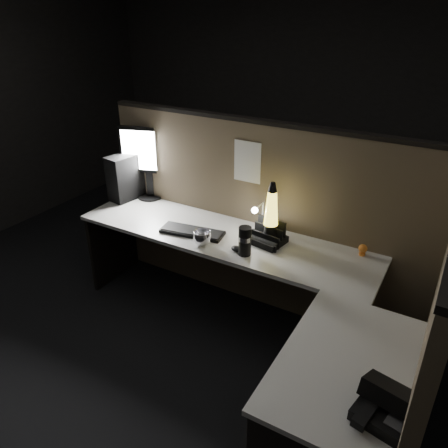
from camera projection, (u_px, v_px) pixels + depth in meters
The scene contains 17 objects.
floor at pixel (198, 368), 3.02m from camera, with size 6.00×6.00×0.00m, color black.
room_shell at pixel (190, 140), 2.28m from camera, with size 6.00×6.00×6.00m.
partition_back at pixel (261, 220), 3.40m from camera, with size 2.66×0.06×1.50m, color brown.
partition_right at pixel (430, 344), 2.16m from camera, with size 0.06×1.66×1.50m, color brown.
desk at pixel (239, 289), 2.87m from camera, with size 2.60×1.60×0.73m.
pc_tower at pixel (129, 176), 3.76m from camera, with size 0.17×0.37×0.39m, color black.
monitor at pixel (148, 156), 3.67m from camera, with size 0.47×0.21×0.62m.
keyboard at pixel (192, 232), 3.24m from camera, with size 0.48×0.16×0.02m, color black.
mouse at pixel (237, 249), 3.00m from camera, with size 0.09×0.06×0.03m, color black.
clip_lamp at pixel (259, 216), 3.18m from camera, with size 0.05×0.19×0.24m.
organizer at pixel (268, 237), 3.11m from camera, with size 0.26×0.24×0.18m.
lava_lamp at pixel (271, 218), 3.03m from camera, with size 0.12×0.12×0.46m.
travel_mug at pixel (245, 241), 2.93m from camera, with size 0.09×0.09×0.21m, color black.
steel_mug at pixel (202, 238), 3.07m from camera, with size 0.13×0.13×0.10m, color silver.
figurine at pixel (363, 249), 2.94m from camera, with size 0.06×0.06×0.06m, color orange.
pinned_paper at pixel (247, 162), 3.21m from camera, with size 0.22×0.00×0.31m, color white.
desk_phone at pixel (389, 407), 1.78m from camera, with size 0.29×0.29×0.15m.
Camera 1 is at (1.28, -1.84, 2.26)m, focal length 35.00 mm.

